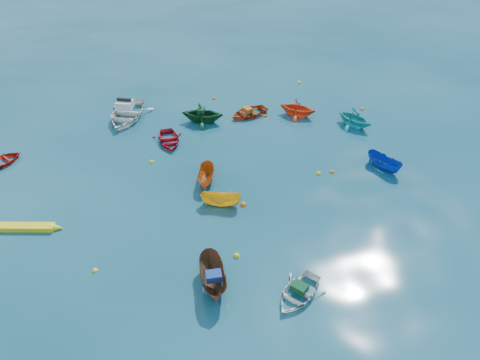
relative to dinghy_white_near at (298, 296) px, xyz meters
name	(u,v)px	position (x,y,z in m)	size (l,w,h in m)	color
ground	(269,236)	(0.26, 4.36, 0.00)	(160.00, 160.00, 0.00)	#0A384A
dinghy_white_near	(298,296)	(0.00, 0.00, 0.00)	(2.11, 2.95, 0.61)	white
sampan_brown_mid	(214,285)	(-3.63, 1.93, 0.00)	(1.25, 3.31, 1.28)	brown
sampan_yellow_mid	(221,205)	(-1.46, 7.82, 0.00)	(0.94, 2.51, 0.97)	yellow
dinghy_cyan_se	(353,126)	(11.01, 13.85, 0.00)	(2.55, 2.96, 1.56)	teal
dinghy_red_nw	(1,164)	(-14.33, 16.84, 0.00)	(2.14, 2.99, 0.62)	red
sampan_orange_n	(207,182)	(-1.65, 10.39, 0.00)	(1.01, 2.67, 1.03)	#C85412
dinghy_green_n	(203,122)	(0.19, 18.13, 0.00)	(2.75, 3.18, 1.68)	#10441F
dinghy_red_ne	(249,115)	(3.94, 18.04, 0.00)	(2.29, 3.21, 0.67)	#B7380F
sampan_blue_far	(383,168)	(9.97, 8.10, 0.00)	(1.01, 2.68, 1.04)	#0D32AB
dinghy_red_far	(169,142)	(-2.93, 15.98, 0.00)	(2.18, 3.05, 0.63)	#B10E1B
dinghy_orange_far	(297,115)	(7.60, 16.76, 0.00)	(2.50, 2.90, 1.52)	#EA4316
kayak_yellow	(27,229)	(-12.48, 9.30, 0.00)	(0.58, 3.89, 0.39)	yellow
motorboat_white	(127,118)	(-5.33, 20.69, 0.00)	(3.51, 4.91, 1.62)	silver
tarp_green_a	(299,288)	(0.08, 0.06, 0.49)	(0.75, 0.56, 0.36)	#104023
tarp_blue_a	(214,276)	(-3.65, 1.78, 0.82)	(0.76, 0.57, 0.37)	navy
tarp_green_b	(201,110)	(0.10, 18.18, 1.01)	(0.70, 0.53, 0.34)	#0F3E1D
tarp_orange_b	(248,110)	(3.85, 18.01, 0.51)	(0.72, 0.55, 0.35)	#B95B12
buoy_ye_a	(237,256)	(-1.94, 3.46, 0.00)	(0.35, 0.35, 0.35)	yellow
buoy_or_b	(332,172)	(6.47, 8.74, 0.00)	(0.32, 0.32, 0.32)	orange
buoy_ye_b	(95,271)	(-9.09, 4.80, 0.00)	(0.29, 0.29, 0.29)	yellow
buoy_or_c	(243,205)	(-0.20, 7.41, 0.00)	(0.38, 0.38, 0.38)	orange
buoy_ye_c	(319,174)	(5.56, 8.87, 0.00)	(0.33, 0.33, 0.33)	yellow
buoy_or_d	(362,110)	(13.07, 15.95, 0.00)	(0.35, 0.35, 0.35)	orange
buoy_ye_d	(152,162)	(-4.59, 13.78, 0.00)	(0.31, 0.31, 0.31)	yellow
buoy_or_e	(214,99)	(2.15, 21.75, 0.00)	(0.29, 0.29, 0.29)	#E24F0C
buoy_ye_e	(299,83)	(10.35, 22.35, 0.00)	(0.37, 0.37, 0.37)	yellow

